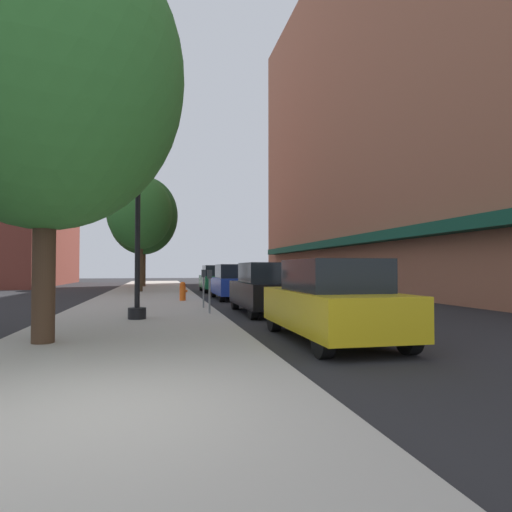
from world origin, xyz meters
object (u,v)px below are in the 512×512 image
Objects in this scene: tree_mid at (143,216)px; parking_meter_near at (204,284)px; fire_hydrant at (183,291)px; tree_far at (46,74)px; car_blue at (234,282)px; lamppost at (138,205)px; car_black at (267,289)px; tree_near at (140,213)px; car_green at (216,279)px; car_yellow at (332,301)px; parking_meter_far at (210,286)px.

parking_meter_near is at bearing -81.73° from tree_mid.
fire_hydrant is 11.48m from tree_far.
car_blue is at bearing 38.12° from fire_hydrant.
car_black is at bearing 23.66° from lamppost.
tree_mid is 1.05× the size of tree_far.
tree_far is (-0.76, -25.67, -0.38)m from tree_mid.
tree_far is at bearing -92.70° from tree_near.
car_black is (4.64, -12.75, -3.94)m from tree_near.
car_blue and car_green have the same top height.
lamppost reaches higher than car_blue.
tree_near is 1.59× the size of car_green.
fire_hydrant is 0.18× the size of car_black.
parking_meter_near is 0.30× the size of car_yellow.
fire_hydrant is at bearing -103.84° from car_green.
parking_meter_near is 12.49m from car_green.
car_blue is 1.00× the size of car_green.
car_green is (2.49, 8.81, 0.29)m from fire_hydrant.
parking_meter_far is 0.19× the size of tree_near.
car_black is 1.00× the size of car_green.
tree_near is at bearing 125.65° from car_blue.
car_green is at bearing 81.02° from parking_meter_near.
parking_meter_near is at bearing -81.27° from fire_hydrant.
tree_near is (-2.69, 11.52, 3.80)m from parking_meter_near.
fire_hydrant is at bearing -74.98° from tree_near.
car_yellow is at bearing -91.88° from car_blue.
car_green is at bearing 10.04° from tree_near.
car_green is (1.95, 14.28, -0.14)m from parking_meter_far.
tree_near reaches higher than car_black.
lamppost is at bearing -102.71° from car_green.
car_green is at bearing 88.12° from car_blue.
tree_mid reaches higher than fire_hydrant.
parking_meter_near is at bearing -97.02° from car_green.
car_yellow and car_blue have the same top height.
tree_mid is at bearing 98.17° from fire_hydrant.
parking_meter_near is at bearing -111.46° from car_blue.
fire_hydrant is (1.52, 6.52, -2.68)m from lamppost.
fire_hydrant is 0.60× the size of parking_meter_near.
lamppost is at bearing -124.56° from parking_meter_near.
car_yellow is (2.49, -10.37, 0.29)m from fire_hydrant.
tree_near is (-2.14, 7.99, 4.23)m from fire_hydrant.
tree_mid is 21.39m from car_black.
tree_mid reaches higher than car_blue.
lamppost is 1.37× the size of car_black.
parking_meter_far is (2.06, 1.06, -2.25)m from lamppost.
tree_near is at bearing 105.02° from fire_hydrant.
tree_mid is 1.93× the size of car_black.
car_blue is at bearing 75.28° from parking_meter_far.
tree_mid reaches higher than car_green.
car_green reaches higher than parking_meter_near.
car_blue is (0.00, 6.72, 0.00)m from car_black.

